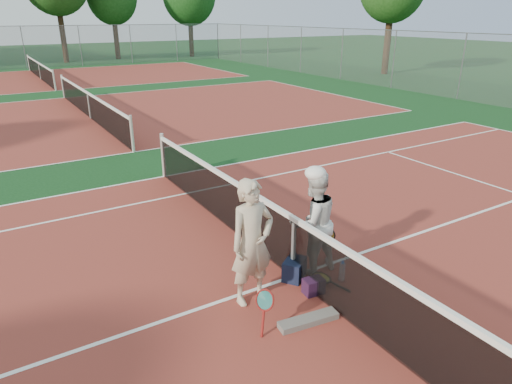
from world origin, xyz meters
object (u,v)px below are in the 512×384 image
(player_b, at_px, (313,222))
(racket_black_held, at_px, (328,242))
(player_a, at_px, (252,243))
(sports_bag_purple, at_px, (314,286))
(net_main, at_px, (293,248))
(water_bottle, at_px, (342,272))
(racket_red, at_px, (265,311))
(sports_bag_navy, at_px, (294,269))
(racket_spare, at_px, (322,279))

(player_b, distance_m, racket_black_held, 0.72)
(player_b, bearing_deg, racket_black_held, -161.05)
(player_a, xyz_separation_m, player_b, (1.22, 0.22, -0.07))
(sports_bag_purple, bearing_deg, player_a, 158.46)
(sports_bag_purple, bearing_deg, net_main, 90.26)
(player_a, height_order, water_bottle, player_a)
(racket_red, height_order, racket_black_held, racket_black_held)
(sports_bag_navy, relative_size, water_bottle, 1.33)
(sports_bag_purple, xyz_separation_m, water_bottle, (0.58, 0.04, 0.03))
(player_a, relative_size, racket_black_held, 3.10)
(sports_bag_purple, bearing_deg, sports_bag_navy, 89.83)
(player_b, relative_size, racket_red, 2.87)
(racket_red, distance_m, racket_black_held, 2.14)
(player_a, distance_m, racket_black_held, 1.82)
(sports_bag_navy, bearing_deg, racket_spare, -50.37)
(net_main, height_order, sports_bag_purple, net_main)
(racket_spare, distance_m, sports_bag_purple, 0.32)
(net_main, bearing_deg, racket_spare, -53.14)
(racket_spare, bearing_deg, water_bottle, -133.35)
(player_a, bearing_deg, racket_red, -109.87)
(sports_bag_navy, height_order, water_bottle, sports_bag_navy)
(player_a, height_order, racket_black_held, player_a)
(net_main, bearing_deg, water_bottle, -39.19)
(net_main, distance_m, water_bottle, 0.83)
(sports_bag_purple, bearing_deg, water_bottle, 4.22)
(net_main, relative_size, water_bottle, 36.60)
(player_b, height_order, water_bottle, player_b)
(racket_spare, relative_size, sports_bag_purple, 2.05)
(racket_red, bearing_deg, sports_bag_navy, -5.68)
(net_main, height_order, player_b, player_b)
(sports_bag_navy, distance_m, sports_bag_purple, 0.48)
(water_bottle, bearing_deg, racket_red, -167.07)
(racket_red, relative_size, sports_bag_purple, 1.99)
(racket_spare, xyz_separation_m, water_bottle, (0.30, -0.10, 0.08))
(racket_black_held, xyz_separation_m, sports_bag_navy, (-0.83, -0.22, -0.13))
(racket_spare, relative_size, sports_bag_navy, 1.49)
(player_b, relative_size, racket_spare, 2.78)
(sports_bag_navy, bearing_deg, racket_black_held, 14.46)
(player_b, relative_size, racket_black_held, 2.84)
(player_b, relative_size, water_bottle, 5.54)
(player_a, xyz_separation_m, sports_bag_navy, (0.84, 0.15, -0.75))
(player_a, relative_size, sports_bag_purple, 6.22)
(net_main, relative_size, player_a, 6.07)
(net_main, distance_m, racket_spare, 0.64)
(net_main, relative_size, racket_red, 18.99)
(racket_red, distance_m, sports_bag_navy, 1.33)
(racket_spare, distance_m, sports_bag_navy, 0.44)
(player_a, distance_m, sports_bag_navy, 1.13)
(racket_spare, bearing_deg, sports_bag_navy, 15.04)
(net_main, bearing_deg, racket_red, -141.02)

